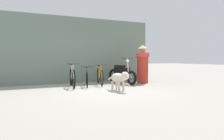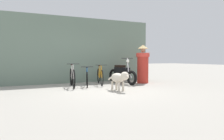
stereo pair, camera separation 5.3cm
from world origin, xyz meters
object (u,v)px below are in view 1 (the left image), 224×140
Objects in this scene: bicycle_1 at (87,78)px; stray_dog at (119,78)px; bicycle_2 at (100,76)px; motorcycle at (122,73)px; person_in_robes at (143,64)px; bicycle_0 at (72,77)px.

bicycle_1 reaches higher than stray_dog.
motorcycle is (0.98, -0.14, 0.09)m from bicycle_2.
person_in_robes is (2.59, -0.10, 0.52)m from bicycle_1.
person_in_robes is at bearing 106.54° from bicycle_1.
bicycle_2 is 0.84× the size of motorcycle.
bicycle_0 is 1.08× the size of bicycle_1.
bicycle_0 is 0.60m from bicycle_1.
bicycle_0 reaches higher than bicycle_2.
stray_dog is 2.64m from person_in_robes.
bicycle_1 is 0.70m from bicycle_2.
bicycle_1 is (0.60, 0.02, -0.04)m from bicycle_0.
stray_dog is at bearing -37.70° from motorcycle.
motorcycle is 1.05m from person_in_robes.
person_in_robes reaches higher than motorcycle.
bicycle_1 is 0.90× the size of person_in_robes.
bicycle_1 is 2.65m from person_in_robes.
bicycle_1 is at bearing 102.08° from bicycle_0.
person_in_robes is (0.95, -0.19, 0.41)m from motorcycle.
bicycle_2 is at bearing 168.10° from stray_dog.
bicycle_0 is at bearing -63.49° from bicycle_2.
bicycle_2 is at bearing 127.75° from bicycle_1.
bicycle_1 is at bearing 3.21° from person_in_robes.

